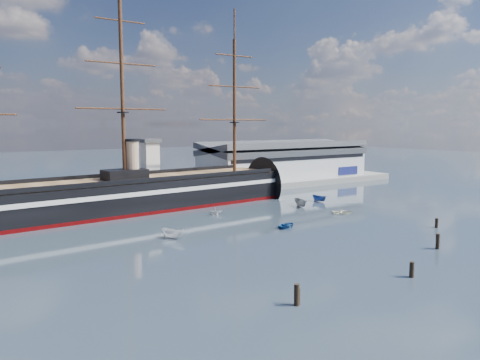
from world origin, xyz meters
TOP-DOWN VIEW (x-y plane):
  - ground at (0.00, 40.00)m, footprint 600.00×600.00m
  - quay at (10.00, 76.00)m, footprint 180.00×18.00m
  - warehouse at (58.00, 80.00)m, footprint 63.00×21.00m
  - quay_tower at (3.00, 73.00)m, footprint 5.00×5.00m
  - warship at (-13.25, 60.00)m, footprint 113.35×21.70m
  - motorboat_a at (-12.57, 29.19)m, footprint 6.13×4.09m
  - motorboat_b at (10.77, 24.02)m, footprint 2.10×3.24m
  - motorboat_c at (29.58, 40.34)m, footprint 6.83×4.03m
  - motorboat_d at (6.08, 43.83)m, footprint 4.18×5.57m
  - motorboat_e at (31.12, 27.72)m, footprint 2.58×3.06m
  - motorboat_f at (39.22, 43.44)m, footprint 5.63×2.34m
  - piling_near_left at (-15.50, -8.02)m, footprint 0.64×0.64m
  - piling_near_mid at (4.26, -9.63)m, footprint 0.64×0.64m
  - piling_near_right at (20.73, -3.20)m, footprint 0.64×0.64m
  - piling_far_right at (35.63, 6.34)m, footprint 0.64×0.64m

SIDE VIEW (x-z plane):
  - ground at x=0.00m, z-range 0.00..0.00m
  - quay at x=10.00m, z-range -1.00..1.00m
  - motorboat_a at x=-12.57m, z-range -1.15..1.15m
  - motorboat_b at x=10.77m, z-range -0.70..0.70m
  - motorboat_c at x=29.58m, z-range -1.29..1.29m
  - motorboat_d at x=6.08m, z-range -0.94..0.94m
  - motorboat_e at x=31.12m, z-range -0.68..0.68m
  - motorboat_f at x=39.22m, z-range -1.10..1.10m
  - piling_near_left at x=-15.50m, z-range -1.63..1.63m
  - piling_near_mid at x=4.26m, z-range -1.45..1.45m
  - piling_near_right at x=20.73m, z-range -1.67..1.67m
  - piling_far_right at x=35.63m, z-range -1.32..1.32m
  - warship at x=-13.25m, z-range -22.93..31.01m
  - warehouse at x=58.00m, z-range 2.18..13.78m
  - quay_tower at x=3.00m, z-range 2.25..17.25m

